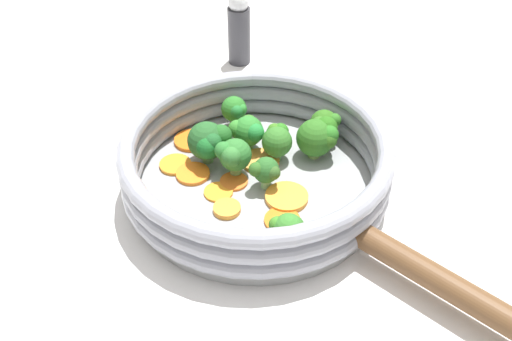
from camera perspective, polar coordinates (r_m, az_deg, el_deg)
name	(u,v)px	position (r m, az deg, el deg)	size (l,w,h in m)	color
ground_plane	(256,191)	(0.69, 0.00, -1.95)	(4.00, 4.00, 0.00)	silver
skillet	(256,186)	(0.68, 0.00, -1.46)	(0.28, 0.28, 0.02)	#939699
skillet_rim_wall	(256,160)	(0.66, 0.00, 1.01)	(0.30, 0.30, 0.06)	#8F919E
skillet_handle	(442,281)	(0.59, 17.31, -10.02)	(0.03, 0.03, 0.18)	brown
skillet_rivet_left	(337,248)	(0.60, 7.72, -7.29)	(0.01, 0.01, 0.01)	#8F9795
skillet_rivet_right	(365,222)	(0.63, 10.37, -4.82)	(0.01, 0.01, 0.01)	#909997
carrot_slice_0	(288,233)	(0.62, 3.06, -6.01)	(0.03, 0.03, 0.01)	orange
carrot_slice_1	(218,192)	(0.66, -3.60, -2.06)	(0.03, 0.03, 0.00)	orange
carrot_slice_2	(189,142)	(0.74, -6.40, 2.71)	(0.04, 0.04, 0.00)	orange
carrot_slice_3	(193,174)	(0.69, -6.03, -0.30)	(0.04, 0.04, 0.00)	orange
carrot_slice_4	(289,195)	(0.66, 3.19, -2.35)	(0.05, 0.05, 0.01)	orange
carrot_slice_5	(209,143)	(0.73, -4.48, 2.62)	(0.04, 0.04, 0.01)	orange
carrot_slice_6	(261,161)	(0.70, 0.43, 0.91)	(0.04, 0.04, 0.01)	#F3933C
carrot_slice_7	(175,165)	(0.70, -7.69, 0.56)	(0.04, 0.04, 0.00)	orange
carrot_slice_8	(282,220)	(0.63, 2.51, -4.75)	(0.04, 0.04, 0.00)	orange
carrot_slice_9	(234,181)	(0.68, -2.12, -1.04)	(0.03, 0.03, 0.00)	orange
carrot_slice_10	(227,209)	(0.64, -2.78, -3.66)	(0.03, 0.03, 0.01)	orange
broccoli_floret_0	(235,110)	(0.74, -2.04, 5.79)	(0.03, 0.03, 0.04)	#81B260
broccoli_floret_1	(324,124)	(0.72, 6.48, 4.40)	(0.04, 0.04, 0.04)	#80A36D
broccoli_floret_2	(265,172)	(0.65, 0.85, -0.15)	(0.03, 0.03, 0.04)	#86B66E
broccoli_floret_3	(319,136)	(0.70, 6.02, 3.24)	(0.05, 0.05, 0.05)	#8EB55E
broccoli_floret_4	(277,139)	(0.70, 2.01, 2.98)	(0.04, 0.04, 0.04)	#71A35A
broccoli_floret_5	(209,141)	(0.69, -4.51, 2.78)	(0.05, 0.05, 0.05)	#63914F
broccoli_floret_6	(233,155)	(0.67, -2.17, 1.46)	(0.04, 0.04, 0.05)	#709850
broccoli_floret_7	(248,131)	(0.71, -0.81, 3.83)	(0.04, 0.04, 0.04)	#7AB064
broccoli_floret_8	(288,230)	(0.59, 3.04, -5.71)	(0.04, 0.03, 0.04)	#7BAE69
salt_shaker	(239,28)	(0.91, -1.64, 13.37)	(0.03, 0.03, 0.11)	#333338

